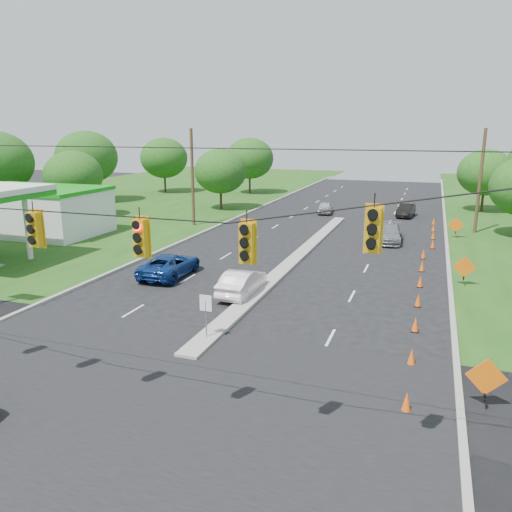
% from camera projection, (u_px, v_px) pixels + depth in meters
% --- Properties ---
extents(ground, '(160.00, 160.00, 0.00)m').
position_uv_depth(ground, '(128.00, 412.00, 16.07)').
color(ground, black).
rests_on(ground, ground).
extents(cross_street, '(160.00, 14.00, 0.02)m').
position_uv_depth(cross_street, '(128.00, 412.00, 16.07)').
color(cross_street, black).
rests_on(cross_street, ground).
extents(curb_left, '(0.25, 110.00, 0.16)m').
position_uv_depth(curb_left, '(217.00, 227.00, 46.75)').
color(curb_left, gray).
rests_on(curb_left, ground).
extents(curb_right, '(0.25, 110.00, 0.16)m').
position_uv_depth(curb_right, '(446.00, 243.00, 40.23)').
color(curb_right, gray).
rests_on(curb_right, ground).
extents(median, '(1.00, 34.00, 0.18)m').
position_uv_depth(median, '(296.00, 259.00, 35.26)').
color(median, gray).
rests_on(median, ground).
extents(median_sign, '(0.55, 0.06, 2.05)m').
position_uv_depth(median_sign, '(206.00, 308.00, 21.19)').
color(median_sign, gray).
rests_on(median_sign, ground).
extents(signal_span, '(25.60, 0.32, 9.00)m').
position_uv_depth(signal_span, '(95.00, 272.00, 13.95)').
color(signal_span, '#422D1C').
rests_on(signal_span, ground).
extents(utility_pole_far_left, '(0.28, 0.28, 9.00)m').
position_uv_depth(utility_pole_far_left, '(192.00, 178.00, 46.42)').
color(utility_pole_far_left, '#422D1C').
rests_on(utility_pole_far_left, ground).
extents(utility_pole_far_right, '(0.28, 0.28, 9.00)m').
position_uv_depth(utility_pole_far_right, '(480.00, 182.00, 42.92)').
color(utility_pole_far_right, '#422D1C').
rests_on(utility_pole_far_right, ground).
extents(gas_station, '(18.40, 19.70, 5.20)m').
position_uv_depth(gas_station, '(20.00, 207.00, 41.58)').
color(gas_station, white).
rests_on(gas_station, ground).
extents(cone_0, '(0.32, 0.32, 0.70)m').
position_uv_depth(cone_0, '(406.00, 402.00, 15.99)').
color(cone_0, '#FF5A0E').
rests_on(cone_0, ground).
extents(cone_1, '(0.32, 0.32, 0.70)m').
position_uv_depth(cone_1, '(412.00, 357.00, 19.19)').
color(cone_1, '#FF5A0E').
rests_on(cone_1, ground).
extents(cone_2, '(0.32, 0.32, 0.70)m').
position_uv_depth(cone_2, '(415.00, 324.00, 22.39)').
color(cone_2, '#FF5A0E').
rests_on(cone_2, ground).
extents(cone_3, '(0.32, 0.32, 0.70)m').
position_uv_depth(cone_3, '(418.00, 300.00, 25.59)').
color(cone_3, '#FF5A0E').
rests_on(cone_3, ground).
extents(cone_4, '(0.32, 0.32, 0.70)m').
position_uv_depth(cone_4, '(420.00, 281.00, 28.79)').
color(cone_4, '#FF5A0E').
rests_on(cone_4, ground).
extents(cone_5, '(0.32, 0.32, 0.70)m').
position_uv_depth(cone_5, '(422.00, 266.00, 31.99)').
color(cone_5, '#FF5A0E').
rests_on(cone_5, ground).
extents(cone_6, '(0.32, 0.32, 0.70)m').
position_uv_depth(cone_6, '(423.00, 254.00, 35.19)').
color(cone_6, '#FF5A0E').
rests_on(cone_6, ground).
extents(cone_7, '(0.32, 0.32, 0.70)m').
position_uv_depth(cone_7, '(433.00, 244.00, 38.19)').
color(cone_7, '#FF5A0E').
rests_on(cone_7, ground).
extents(cone_8, '(0.32, 0.32, 0.70)m').
position_uv_depth(cone_8, '(433.00, 235.00, 41.39)').
color(cone_8, '#FF5A0E').
rests_on(cone_8, ground).
extents(cone_9, '(0.32, 0.32, 0.70)m').
position_uv_depth(cone_9, '(433.00, 228.00, 44.59)').
color(cone_9, '#FF5A0E').
rests_on(cone_9, ground).
extents(cone_10, '(0.32, 0.32, 0.70)m').
position_uv_depth(cone_10, '(434.00, 221.00, 47.79)').
color(cone_10, '#FF5A0E').
rests_on(cone_10, ground).
extents(work_sign_0, '(1.27, 0.58, 1.37)m').
position_uv_depth(work_sign_0, '(486.00, 379.00, 15.97)').
color(work_sign_0, black).
rests_on(work_sign_0, ground).
extents(work_sign_1, '(1.27, 0.58, 1.37)m').
position_uv_depth(work_sign_1, '(464.00, 268.00, 28.76)').
color(work_sign_1, black).
rests_on(work_sign_1, ground).
extents(work_sign_2, '(1.27, 0.58, 1.37)m').
position_uv_depth(work_sign_2, '(456.00, 226.00, 41.56)').
color(work_sign_2, black).
rests_on(work_sign_2, ground).
extents(tree_2, '(5.88, 5.88, 6.86)m').
position_uv_depth(tree_2, '(73.00, 175.00, 50.82)').
color(tree_2, black).
rests_on(tree_2, ground).
extents(tree_3, '(7.56, 7.56, 8.82)m').
position_uv_depth(tree_3, '(86.00, 157.00, 61.60)').
color(tree_3, black).
rests_on(tree_3, ground).
extents(tree_4, '(6.72, 6.72, 7.84)m').
position_uv_depth(tree_4, '(164.00, 158.00, 71.43)').
color(tree_4, black).
rests_on(tree_4, ground).
extents(tree_5, '(5.88, 5.88, 6.86)m').
position_uv_depth(tree_5, '(220.00, 171.00, 56.09)').
color(tree_5, black).
rests_on(tree_5, ground).
extents(tree_6, '(6.72, 6.72, 7.84)m').
position_uv_depth(tree_6, '(250.00, 158.00, 70.30)').
color(tree_6, black).
rests_on(tree_6, ground).
extents(tree_12, '(5.88, 5.88, 6.86)m').
position_uv_depth(tree_12, '(485.00, 173.00, 54.36)').
color(tree_12, black).
rests_on(tree_12, ground).
extents(white_sedan, '(1.52, 4.30, 1.41)m').
position_uv_depth(white_sedan, '(242.00, 282.00, 27.38)').
color(white_sedan, silver).
rests_on(white_sedan, ground).
extents(blue_pickup, '(2.48, 5.13, 1.41)m').
position_uv_depth(blue_pickup, '(170.00, 265.00, 30.91)').
color(blue_pickup, navy).
rests_on(blue_pickup, ground).
extents(silver_car_far, '(2.11, 4.87, 1.39)m').
position_uv_depth(silver_car_far, '(389.00, 234.00, 40.29)').
color(silver_car_far, gray).
rests_on(silver_car_far, ground).
extents(silver_car_oncoming, '(1.99, 3.96, 1.29)m').
position_uv_depth(silver_car_oncoming, '(325.00, 208.00, 54.24)').
color(silver_car_oncoming, '#AEAEAE').
rests_on(silver_car_oncoming, ground).
extents(dark_car_receding, '(1.84, 4.27, 1.37)m').
position_uv_depth(dark_car_receding, '(406.00, 210.00, 52.17)').
color(dark_car_receding, black).
rests_on(dark_car_receding, ground).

